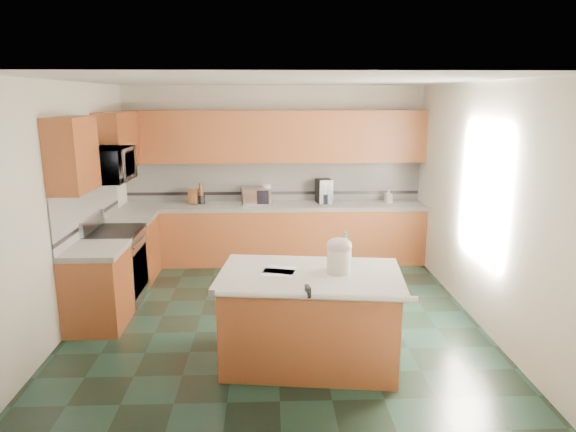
{
  "coord_description": "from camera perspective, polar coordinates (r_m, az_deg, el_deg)",
  "views": [
    {
      "loc": [
        -0.08,
        -5.69,
        2.54
      ],
      "look_at": [
        0.15,
        0.35,
        1.12
      ],
      "focal_mm": 32.0,
      "sensor_mm": 36.0,
      "label": 1
    }
  ],
  "objects": [
    {
      "name": "ceiling",
      "position": [
        5.69,
        -1.43,
        14.83
      ],
      "size": [
        4.6,
        4.6,
        0.0
      ],
      "primitive_type": "plane",
      "color": "white",
      "rests_on": "ground"
    },
    {
      "name": "coffee_carafe",
      "position": [
        7.91,
        4.05,
        1.94
      ],
      "size": [
        0.15,
        0.15,
        0.15
      ],
      "primitive_type": "cylinder",
      "color": "black",
      "rests_on": "back_countertop"
    },
    {
      "name": "wall_left",
      "position": [
        6.23,
        -23.21,
        1.13
      ],
      "size": [
        0.04,
        4.6,
        2.7
      ],
      "primitive_type": "cube",
      "color": "white",
      "rests_on": "ground"
    },
    {
      "name": "paper_towel",
      "position": [
        7.93,
        -2.37,
        2.51
      ],
      "size": [
        0.13,
        0.13,
        0.3
      ],
      "primitive_type": "cylinder",
      "color": "white",
      "rests_on": "back_countertop"
    },
    {
      "name": "left_base_cab_rear",
      "position": [
        7.54,
        -16.87,
        -3.61
      ],
      "size": [
        0.6,
        0.82,
        0.86
      ],
      "primitive_type": "cube",
      "color": "#4F210D",
      "rests_on": "ground"
    },
    {
      "name": "clamp_handle",
      "position": [
        4.33,
        2.27,
        -8.88
      ],
      "size": [
        0.02,
        0.07,
        0.02
      ],
      "primitive_type": "cylinder",
      "rotation": [
        1.57,
        0.0,
        0.0
      ],
      "color": "black",
      "rests_on": "island_top"
    },
    {
      "name": "utensil_bundle",
      "position": [
        7.96,
        -9.62,
        2.94
      ],
      "size": [
        0.06,
        0.06,
        0.19
      ],
      "primitive_type": "cylinder",
      "color": "#472814",
      "rests_on": "utensil_crock"
    },
    {
      "name": "toaster_oven",
      "position": [
        7.89,
        -3.57,
        2.26
      ],
      "size": [
        0.46,
        0.34,
        0.25
      ],
      "primitive_type": "cube",
      "rotation": [
        0.0,
        0.0,
        0.13
      ],
      "color": "#B7B7BC",
      "rests_on": "back_countertop"
    },
    {
      "name": "floor",
      "position": [
        6.23,
        -1.28,
        -10.84
      ],
      "size": [
        4.6,
        4.6,
        0.0
      ],
      "primitive_type": "plane",
      "color": "black",
      "rests_on": "ground"
    },
    {
      "name": "treat_jar_lid",
      "position": [
        4.79,
        5.7,
        -3.29
      ],
      "size": [
        0.24,
        0.24,
        0.15
      ],
      "primitive_type": "ellipsoid",
      "color": "beige",
      "rests_on": "treat_jar"
    },
    {
      "name": "back_base_cab",
      "position": [
        7.97,
        -1.52,
        -2.12
      ],
      "size": [
        4.6,
        0.6,
        0.86
      ],
      "primitive_type": "cube",
      "color": "#4F210D",
      "rests_on": "ground"
    },
    {
      "name": "clamp_body",
      "position": [
        4.38,
        2.22,
        -8.35
      ],
      "size": [
        0.05,
        0.1,
        0.09
      ],
      "primitive_type": "cube",
      "rotation": [
        0.0,
        0.0,
        0.21
      ],
      "color": "black",
      "rests_on": "island_top"
    },
    {
      "name": "coffee_maker",
      "position": [
        7.95,
        4.02,
        2.79
      ],
      "size": [
        0.27,
        0.28,
        0.37
      ],
      "primitive_type": "cube",
      "rotation": [
        0.0,
        0.0,
        0.23
      ],
      "color": "black",
      "rests_on": "back_countertop"
    },
    {
      "name": "toaster_oven_door",
      "position": [
        7.75,
        -3.59,
        2.07
      ],
      "size": [
        0.39,
        0.01,
        0.21
      ],
      "primitive_type": "cube",
      "color": "black",
      "rests_on": "toaster_oven"
    },
    {
      "name": "range_cooktop",
      "position": [
        6.69,
        -18.8,
        -1.7
      ],
      "size": [
        0.62,
        0.78,
        0.04
      ],
      "primitive_type": "cube",
      "color": "black",
      "rests_on": "range_body"
    },
    {
      "name": "left_upper_cab_front",
      "position": [
        5.86,
        -22.86,
        6.31
      ],
      "size": [
        0.33,
        0.72,
        0.78
      ],
      "primitive_type": "cube",
      "color": "#4F210D",
      "rests_on": "wall_left"
    },
    {
      "name": "utensil_crock",
      "position": [
        7.99,
        -9.58,
        1.82
      ],
      "size": [
        0.1,
        0.1,
        0.13
      ],
      "primitive_type": "cylinder",
      "color": "black",
      "rests_on": "back_countertop"
    },
    {
      "name": "treat_jar_knob_end_r",
      "position": [
        4.78,
        6.18,
        -2.71
      ],
      "size": [
        0.04,
        0.04,
        0.04
      ],
      "primitive_type": "sphere",
      "color": "tan",
      "rests_on": "treat_jar_lid"
    },
    {
      "name": "paper_sheet_b",
      "position": [
        4.84,
        -1.12,
        -6.31
      ],
      "size": [
        0.33,
        0.28,
        0.0
      ],
      "primitive_type": "cube",
      "rotation": [
        0.0,
        0.0,
        -0.23
      ],
      "color": "white",
      "rests_on": "island_top"
    },
    {
      "name": "back_countertop",
      "position": [
        7.86,
        -1.54,
        1.11
      ],
      "size": [
        4.6,
        0.64,
        0.06
      ],
      "primitive_type": "cube",
      "color": "white",
      "rests_on": "back_base_cab"
    },
    {
      "name": "paper_towel_base",
      "position": [
        7.95,
        -2.36,
        1.52
      ],
      "size": [
        0.2,
        0.2,
        0.01
      ],
      "primitive_type": "cylinder",
      "color": "#B7B7BC",
      "rests_on": "back_countertop"
    },
    {
      "name": "microwave",
      "position": [
        6.53,
        -19.35,
        5.38
      ],
      "size": [
        0.5,
        0.73,
        0.41
      ],
      "primitive_type": "imported",
      "rotation": [
        0.0,
        0.0,
        1.57
      ],
      "color": "#B7B7BC",
      "rests_on": "wall_left"
    },
    {
      "name": "soap_back_cap",
      "position": [
        8.08,
        11.15,
        3.05
      ],
      "size": [
        0.02,
        0.02,
        0.03
      ],
      "primitive_type": "cylinder",
      "color": "red",
      "rests_on": "soap_bottle_back"
    },
    {
      "name": "window_light_proxy",
      "position": [
        6.07,
        20.87,
        2.48
      ],
      "size": [
        0.02,
        1.4,
        1.1
      ],
      "primitive_type": "cube",
      "color": "white",
      "rests_on": "wall_right"
    },
    {
      "name": "treat_jar_knob_end_l",
      "position": [
        4.77,
        5.24,
        -2.72
      ],
      "size": [
        0.04,
        0.04,
        0.04
      ],
      "primitive_type": "sphere",
      "color": "tan",
      "rests_on": "treat_jar_lid"
    },
    {
      "name": "water_jug_neck",
      "position": [
        7.9,
        4.3,
        3.83
      ],
      "size": [
        0.09,
        0.09,
        0.04
      ],
      "primitive_type": "cylinder",
      "color": "#619CC3",
      "rests_on": "water_jug"
    },
    {
      "name": "paper_sheet_a",
      "position": [
        4.92,
        -0.81,
        -6.01
      ],
      "size": [
        0.36,
        0.31,
        0.0
      ],
      "primitive_type": "cube",
      "rotation": [
        0.0,
        0.0,
        -0.26
      ],
      "color": "white",
      "rests_on": "island_top"
    },
    {
      "name": "left_upper_cab_rear",
      "position": [
        7.43,
        -18.4,
        7.93
      ],
      "size": [
        0.33,
        1.09,
        0.78
      ],
      "primitive_type": "cube",
      "color": "#4F210D",
      "rests_on": "wall_left"
    },
    {
      "name": "left_accent_band",
      "position": [
        6.79,
        -21.05,
        -0.45
      ],
      "size": [
        0.01,
        2.3,
        0.05
      ],
      "primitive_type": "cube",
      "color": "black",
      "rests_on": "wall_left"
    },
    {
      "name": "treat_jar_knob",
      "position": [
        4.77,
        5.71,
        -2.71
      ],
      "size": [
        0.08,
        0.03,
        0.03
      ],
      "primitive_type": "cylinder",
      "rotation": [
        0.0,
        1.57,
        0.0
      ],
      "color": "tan",
      "rests_on": "treat_jar_lid"
    },
    {
      "name": "range_handle",
      "position": [
        6.63,
        -16.08,
        -2.7
      ],
      "size": [
        0.02,
        0.66,
        0.02
      ],
      "primitive_type": "cylinder",
      "rotation": [
        1.57,
        0.0,
        0.0
      ],
      "color": "#B7B7BC",
      "rests_on": "range_body"
    },
    {
      "name": "left_counter_front",
      "position": [
        6.01,
        -20.76,
        -3.6
      ],
      "size": [
        0.64,
        0.72,
        0.06
      ],
      "primitive_type": "cube",
      "color": "white",
      "rests_on": "left_base_cab_front"
    },
    {
      "name": "knife_block",
      "position": [
        7.97,
        -10.5,
        2.15
      ],
      "size": [
        0.16,
        0.2,
        0.26
      ],
      "primitive_type": "cube",
      "rotation": [
        -0.31,
        0.0,
        -0.19
      ],
      "color": "#472814",
      "rests_on": "back_countertop"
    },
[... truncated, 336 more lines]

